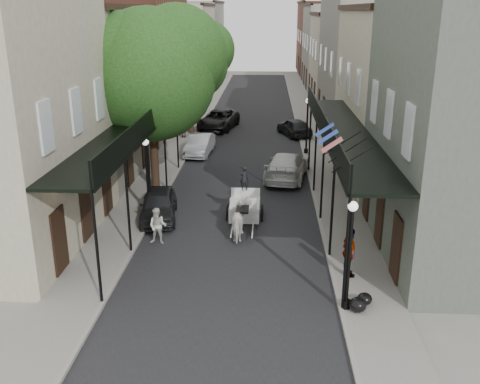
# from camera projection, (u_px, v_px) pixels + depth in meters

# --- Properties ---
(ground) EXTENTS (140.00, 140.00, 0.00)m
(ground) POSITION_uv_depth(u_px,v_px,m) (226.00, 279.00, 19.61)
(ground) COLOR gray
(ground) RESTS_ON ground
(road) EXTENTS (8.00, 90.00, 0.01)m
(road) POSITION_uv_depth(u_px,v_px,m) (247.00, 147.00, 38.51)
(road) COLOR black
(road) RESTS_ON ground
(sidewalk_left) EXTENTS (2.20, 90.00, 0.12)m
(sidewalk_left) POSITION_uv_depth(u_px,v_px,m) (178.00, 145.00, 38.74)
(sidewalk_left) COLOR gray
(sidewalk_left) RESTS_ON ground
(sidewalk_right) EXTENTS (2.20, 90.00, 0.12)m
(sidewalk_right) POSITION_uv_depth(u_px,v_px,m) (317.00, 147.00, 38.25)
(sidewalk_right) COLOR gray
(sidewalk_right) RESTS_ON ground
(building_row_left) EXTENTS (5.00, 80.00, 10.50)m
(building_row_left) POSITION_uv_depth(u_px,v_px,m) (154.00, 59.00, 46.69)
(building_row_left) COLOR #C0B799
(building_row_left) RESTS_ON ground
(building_row_right) EXTENTS (5.00, 80.00, 10.50)m
(building_row_right) POSITION_uv_depth(u_px,v_px,m) (352.00, 60.00, 45.85)
(building_row_right) COLOR gray
(building_row_right) RESTS_ON ground
(gallery_left) EXTENTS (2.20, 18.05, 4.88)m
(gallery_left) POSITION_uv_depth(u_px,v_px,m) (135.00, 129.00, 25.14)
(gallery_left) COLOR black
(gallery_left) RESTS_ON sidewalk_left
(gallery_right) EXTENTS (2.20, 18.05, 4.88)m
(gallery_right) POSITION_uv_depth(u_px,v_px,m) (340.00, 131.00, 24.67)
(gallery_right) COLOR black
(gallery_right) RESTS_ON sidewalk_right
(tree_near) EXTENTS (7.31, 6.80, 9.63)m
(tree_near) POSITION_uv_depth(u_px,v_px,m) (158.00, 69.00, 27.34)
(tree_near) COLOR #382619
(tree_near) RESTS_ON sidewalk_left
(tree_far) EXTENTS (6.45, 6.00, 8.61)m
(tree_far) POSITION_uv_depth(u_px,v_px,m) (194.00, 59.00, 40.78)
(tree_far) COLOR #382619
(tree_far) RESTS_ON sidewalk_left
(lamppost_right_near) EXTENTS (0.32, 0.32, 3.71)m
(lamppost_right_near) POSITION_uv_depth(u_px,v_px,m) (349.00, 254.00, 16.86)
(lamppost_right_near) COLOR black
(lamppost_right_near) RESTS_ON sidewalk_right
(lamppost_left) EXTENTS (0.32, 0.32, 3.71)m
(lamppost_left) POSITION_uv_depth(u_px,v_px,m) (147.00, 176.00, 24.82)
(lamppost_left) COLOR black
(lamppost_left) RESTS_ON sidewalk_left
(lamppost_right_far) EXTENTS (0.32, 0.32, 3.71)m
(lamppost_right_far) POSITION_uv_depth(u_px,v_px,m) (307.00, 125.00, 35.76)
(lamppost_right_far) COLOR black
(lamppost_right_far) RESTS_ON sidewalk_right
(horse) EXTENTS (0.90, 1.95, 1.64)m
(horse) POSITION_uv_depth(u_px,v_px,m) (242.00, 219.00, 22.97)
(horse) COLOR white
(horse) RESTS_ON ground
(carriage) EXTENTS (1.73, 2.43, 2.75)m
(carriage) POSITION_uv_depth(u_px,v_px,m) (245.00, 195.00, 25.31)
(carriage) COLOR black
(carriage) RESTS_ON ground
(pedestrian_walking) EXTENTS (0.81, 0.66, 1.58)m
(pedestrian_walking) POSITION_uv_depth(u_px,v_px,m) (158.00, 226.00, 22.35)
(pedestrian_walking) COLOR beige
(pedestrian_walking) RESTS_ON ground
(pedestrian_sidewalk_left) EXTENTS (1.21, 0.95, 1.64)m
(pedestrian_sidewalk_left) POSITION_uv_depth(u_px,v_px,m) (183.00, 127.00, 40.58)
(pedestrian_sidewalk_left) COLOR gray
(pedestrian_sidewalk_left) RESTS_ON sidewalk_left
(pedestrian_sidewalk_right) EXTENTS (0.65, 1.17, 1.90)m
(pedestrian_sidewalk_right) POSITION_uv_depth(u_px,v_px,m) (349.00, 252.00, 19.29)
(pedestrian_sidewalk_right) COLOR gray
(pedestrian_sidewalk_right) RESTS_ON sidewalk_right
(car_left_near) EXTENTS (2.19, 4.26, 1.39)m
(car_left_near) POSITION_uv_depth(u_px,v_px,m) (159.00, 205.00, 25.06)
(car_left_near) COLOR black
(car_left_near) RESTS_ON ground
(car_left_mid) EXTENTS (1.76, 4.27, 1.38)m
(car_left_mid) POSITION_uv_depth(u_px,v_px,m) (200.00, 145.00, 36.18)
(car_left_mid) COLOR #9B9CA1
(car_left_mid) RESTS_ON ground
(car_left_far) EXTENTS (3.48, 5.87, 1.53)m
(car_left_far) POSITION_uv_depth(u_px,v_px,m) (218.00, 120.00, 44.07)
(car_left_far) COLOR black
(car_left_far) RESTS_ON ground
(car_right_near) EXTENTS (2.98, 5.57, 1.53)m
(car_right_near) POSITION_uv_depth(u_px,v_px,m) (287.00, 166.00, 31.00)
(car_right_near) COLOR silver
(car_right_near) RESTS_ON ground
(car_right_far) EXTENTS (2.97, 4.43, 1.40)m
(car_right_far) POSITION_uv_depth(u_px,v_px,m) (294.00, 127.00, 41.66)
(car_right_far) COLOR black
(car_right_far) RESTS_ON ground
(trash_bags) EXTENTS (0.84, 0.99, 0.49)m
(trash_bags) POSITION_uv_depth(u_px,v_px,m) (360.00, 302.00, 17.36)
(trash_bags) COLOR black
(trash_bags) RESTS_ON sidewalk_right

